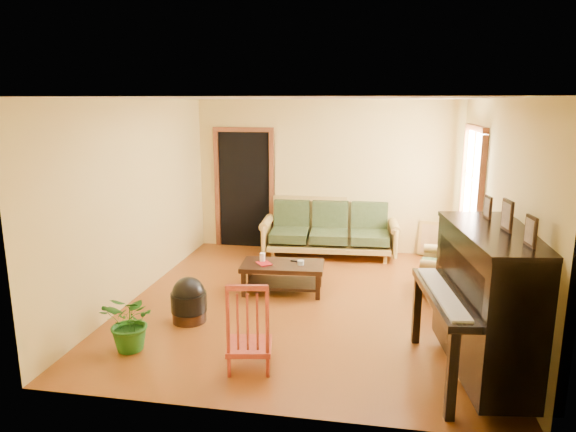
% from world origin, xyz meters
% --- Properties ---
extents(floor, '(5.00, 5.00, 0.00)m').
position_xyz_m(floor, '(0.00, 0.00, 0.00)').
color(floor, '#5D2B0C').
rests_on(floor, ground).
extents(doorway, '(1.08, 0.16, 2.05)m').
position_xyz_m(doorway, '(-1.45, 2.48, 1.02)').
color(doorway, black).
rests_on(doorway, floor).
extents(window, '(0.12, 1.36, 1.46)m').
position_xyz_m(window, '(2.21, 1.30, 1.50)').
color(window, white).
rests_on(window, right_wall).
extents(sofa, '(2.27, 1.06, 0.95)m').
position_xyz_m(sofa, '(0.11, 2.12, 0.48)').
color(sofa, '#A1803B').
rests_on(sofa, floor).
extents(coffee_table, '(1.15, 0.69, 0.40)m').
position_xyz_m(coffee_table, '(-0.36, 0.32, 0.20)').
color(coffee_table, black).
rests_on(coffee_table, floor).
extents(armchair, '(0.90, 0.94, 0.83)m').
position_xyz_m(armchair, '(1.83, 0.70, 0.41)').
color(armchair, '#A1803B').
rests_on(armchair, floor).
extents(piano, '(1.16, 1.74, 1.44)m').
position_xyz_m(piano, '(1.97, -1.54, 0.72)').
color(piano, black).
rests_on(piano, floor).
extents(footstool, '(0.53, 0.53, 0.40)m').
position_xyz_m(footstool, '(-1.27, -0.82, 0.20)').
color(footstool, black).
rests_on(footstool, floor).
extents(red_chair, '(0.50, 0.54, 0.92)m').
position_xyz_m(red_chair, '(-0.30, -1.76, 0.46)').
color(red_chair, maroon).
rests_on(red_chair, floor).
extents(leaning_frame, '(0.48, 0.21, 0.62)m').
position_xyz_m(leaning_frame, '(1.83, 2.38, 0.31)').
color(leaning_frame, '#B08B3A').
rests_on(leaning_frame, floor).
extents(ceramic_crock, '(0.26, 0.26, 0.26)m').
position_xyz_m(ceramic_crock, '(2.12, 2.34, 0.13)').
color(ceramic_crock, '#2F3C8F').
rests_on(ceramic_crock, floor).
extents(potted_plant, '(0.67, 0.61, 0.63)m').
position_xyz_m(potted_plant, '(-1.59, -1.63, 0.32)').
color(potted_plant, '#1E5819').
rests_on(potted_plant, floor).
extents(book, '(0.26, 0.28, 0.02)m').
position_xyz_m(book, '(-0.66, 0.20, 0.41)').
color(book, maroon).
rests_on(book, coffee_table).
extents(candle, '(0.09, 0.09, 0.13)m').
position_xyz_m(candle, '(-0.64, 0.33, 0.47)').
color(candle, white).
rests_on(candle, coffee_table).
extents(glass_jar, '(0.11, 0.11, 0.06)m').
position_xyz_m(glass_jar, '(-0.10, 0.32, 0.43)').
color(glass_jar, silver).
rests_on(glass_jar, coffee_table).
extents(remote, '(0.16, 0.07, 0.02)m').
position_xyz_m(remote, '(-0.18, 0.44, 0.41)').
color(remote, black).
rests_on(remote, coffee_table).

